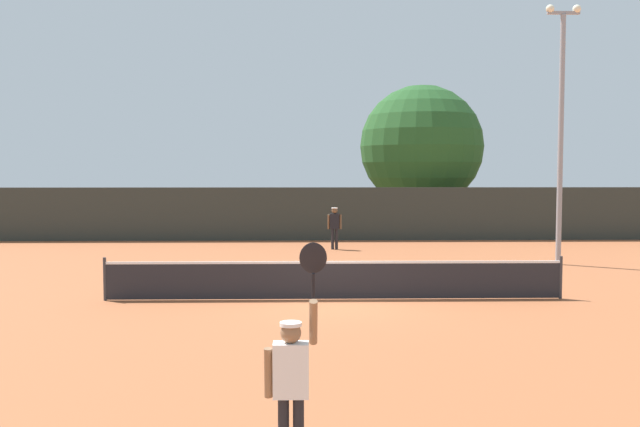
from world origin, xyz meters
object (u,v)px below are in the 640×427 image
object	(u,v)px
light_pole	(561,119)
large_tree	(421,147)
player_receiving	(335,224)
parked_car_near	(260,212)
parked_car_mid	(350,214)
tennis_ball	(411,288)
player_serving	(292,372)

from	to	relation	value
light_pole	large_tree	bearing A→B (deg)	101.79
light_pole	player_receiving	bearing A→B (deg)	147.97
parked_car_near	parked_car_mid	xyz separation A→B (m)	(5.15, -1.65, 0.00)
large_tree	parked_car_near	world-z (taller)	large_tree
parked_car_near	parked_car_mid	world-z (taller)	same
parked_car_mid	tennis_ball	bearing A→B (deg)	-80.58
player_serving	light_pole	distance (m)	18.60
tennis_ball	large_tree	bearing A→B (deg)	79.57
player_serving	tennis_ball	size ratio (longest dim) A/B	35.78
tennis_ball	player_serving	bearing A→B (deg)	-105.20
light_pole	parked_car_mid	xyz separation A→B (m)	(-6.14, 15.37, -4.17)
parked_car_near	parked_car_mid	size ratio (longest dim) A/B	0.98
player_receiving	tennis_ball	bearing A→B (deg)	100.04
player_serving	light_pole	xyz separation A→B (m)	(8.81, 15.92, 3.89)
large_tree	parked_car_near	xyz separation A→B (m)	(-8.69, 4.54, -3.67)
tennis_ball	parked_car_mid	size ratio (longest dim) A/B	0.02
tennis_ball	parked_car_mid	distance (m)	20.17
player_receiving	light_pole	bearing A→B (deg)	147.97
large_tree	player_serving	bearing A→B (deg)	-102.32
tennis_ball	large_tree	distance (m)	18.09
tennis_ball	light_pole	distance (m)	8.97
player_serving	tennis_ball	world-z (taller)	player_serving
player_serving	light_pole	bearing A→B (deg)	61.04
parked_car_near	parked_car_mid	distance (m)	5.41
player_serving	large_tree	size ratio (longest dim) A/B	0.32
player_receiving	tennis_ball	distance (m)	9.64
large_tree	parked_car_mid	distance (m)	5.86
player_receiving	parked_car_near	xyz separation A→B (m)	(-3.84, 12.35, -0.27)
tennis_ball	parked_car_near	distance (m)	22.49
player_serving	large_tree	xyz separation A→B (m)	(6.20, 28.39, 3.39)
large_tree	parked_car_mid	bearing A→B (deg)	140.71
tennis_ball	parked_car_near	world-z (taller)	parked_car_near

